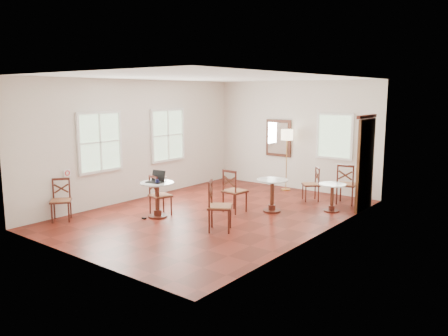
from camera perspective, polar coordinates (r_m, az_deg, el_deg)
name	(u,v)px	position (r m, az deg, el deg)	size (l,w,h in m)	color
ground	(216,214)	(10.11, -1.05, -5.82)	(7.00, 7.00, 0.00)	#5F1A10
room_shell	(221,129)	(10.04, -0.37, 5.03)	(5.02, 7.02, 3.01)	silver
cafe_table_near	(157,196)	(9.83, -8.48, -3.49)	(0.73, 0.73, 0.77)	#461A11
cafe_table_mid	(272,192)	(10.23, 6.13, -3.02)	(0.71, 0.71, 0.75)	#461A11
cafe_table_back	(332,194)	(10.49, 13.56, -3.28)	(0.61, 0.61, 0.65)	#461A11
chair_near_a	(159,195)	(9.99, -8.20, -3.45)	(0.51, 0.51, 0.90)	#461A11
chair_near_b	(61,200)	(10.10, -19.99, -3.84)	(0.58, 0.58, 0.89)	#461A11
chair_mid_a	(234,191)	(10.14, 1.28, -2.93)	(0.49, 0.49, 0.99)	#461A11
chair_mid_b	(219,206)	(8.78, -0.69, -4.86)	(0.63, 0.63, 0.99)	#461A11
chair_back_a	(346,184)	(11.27, 15.29, -1.99)	(0.52, 0.52, 0.99)	#461A11
chair_back_b	(312,184)	(11.44, 11.07, -2.03)	(0.55, 0.55, 0.85)	#461A11
floor_lamp	(287,139)	(12.44, 7.99, 3.69)	(0.33, 0.33, 1.69)	#BF8C3F
laptop	(156,179)	(9.79, -8.58, -1.42)	(0.38, 0.33, 0.24)	black
mouse	(159,182)	(9.68, -8.30, -1.81)	(0.08, 0.05, 0.03)	black
navy_mug	(157,181)	(9.64, -8.48, -1.69)	(0.11, 0.07, 0.09)	black
water_glass	(165,179)	(9.84, -7.52, -1.38)	(0.06, 0.06, 0.11)	white
power_adapter	(144,218)	(9.84, -10.12, -6.30)	(0.09, 0.06, 0.04)	black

